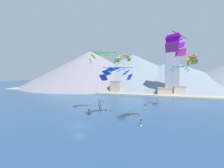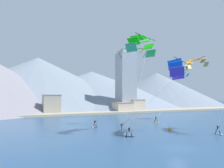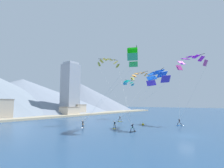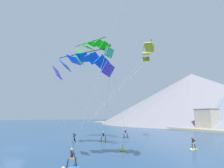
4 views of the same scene
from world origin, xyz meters
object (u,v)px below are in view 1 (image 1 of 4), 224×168
(parafoil_kite_far_right, at_px, (176,43))
(kitesurfer_far_right, at_px, (141,123))
(kitesurfer_near_lead, at_px, (99,104))
(race_marker_buoy, at_px, (129,114))
(parafoil_kite_near_lead, at_px, (103,57))
(kitesurfer_near_trail, at_px, (145,107))
(kitesurfer_far_left, at_px, (90,113))
(parafoil_kite_far_left, at_px, (123,58))
(kitesurfer_mid_center, at_px, (99,109))
(parafoil_kite_near_trail, at_px, (191,59))
(parafoil_kite_distant_high_outer, at_px, (180,68))
(parafoil_kite_mid_center, at_px, (117,72))

(parafoil_kite_far_right, bearing_deg, kitesurfer_far_right, 164.61)
(kitesurfer_near_lead, distance_m, race_marker_buoy, 15.94)
(parafoil_kite_near_lead, bearing_deg, kitesurfer_near_trail, 44.61)
(kitesurfer_far_right, bearing_deg, parafoil_kite_near_lead, 150.38)
(kitesurfer_far_left, bearing_deg, parafoil_kite_far_left, 59.04)
(kitesurfer_mid_center, distance_m, race_marker_buoy, 10.34)
(kitesurfer_near_trail, relative_size, race_marker_buoy, 1.75)
(kitesurfer_far_left, distance_m, parafoil_kite_near_lead, 16.78)
(kitesurfer_near_trail, height_order, parafoil_kite_far_right, parafoil_kite_far_right)
(kitesurfer_near_trail, relative_size, parafoil_kite_near_trail, 0.11)
(parafoil_kite_near_trail, bearing_deg, kitesurfer_near_lead, -178.14)
(parafoil_kite_distant_high_outer, bearing_deg, kitesurfer_far_left, -147.25)
(kitesurfer_far_right, relative_size, race_marker_buoy, 1.78)
(kitesurfer_near_lead, distance_m, kitesurfer_far_left, 12.39)
(parafoil_kite_mid_center, bearing_deg, parafoil_kite_far_left, 96.88)
(parafoil_kite_near_trail, xyz_separation_m, parafoil_kite_far_left, (-21.44, -1.46, 0.89))
(kitesurfer_far_right, distance_m, parafoil_kite_distant_high_outer, 27.08)
(kitesurfer_near_trail, relative_size, parafoil_kite_mid_center, 0.15)
(parafoil_kite_near_lead, distance_m, parafoil_kite_far_left, 10.41)
(kitesurfer_mid_center, relative_size, parafoil_kite_far_right, 0.10)
(kitesurfer_near_trail, height_order, parafoil_kite_near_lead, parafoil_kite_near_lead)
(kitesurfer_near_trail, bearing_deg, parafoil_kite_near_lead, -135.39)
(kitesurfer_near_trail, distance_m, parafoil_kite_far_right, 27.33)
(kitesurfer_far_right, bearing_deg, kitesurfer_near_lead, 136.05)
(parafoil_kite_near_lead, distance_m, parafoil_kite_mid_center, 7.74)
(parafoil_kite_far_right, height_order, race_marker_buoy, parafoil_kite_far_right)
(parafoil_kite_near_trail, bearing_deg, parafoil_kite_far_left, -176.11)
(kitesurfer_far_left, xyz_separation_m, parafoil_kite_near_lead, (3.53, 1.94, 16.29))
(parafoil_kite_far_left, bearing_deg, parafoil_kite_distant_high_outer, 14.43)
(kitesurfer_near_trail, distance_m, parafoil_kite_mid_center, 19.66)
(kitesurfer_far_right, distance_m, parafoil_kite_near_trail, 27.30)
(kitesurfer_far_left, height_order, parafoil_kite_near_lead, parafoil_kite_near_lead)
(parafoil_kite_near_lead, bearing_deg, parafoil_kite_mid_center, -34.91)
(kitesurfer_near_trail, bearing_deg, kitesurfer_mid_center, -150.57)
(kitesurfer_near_trail, bearing_deg, parafoil_kite_near_trail, 0.92)
(kitesurfer_far_left, height_order, parafoil_kite_distant_high_outer, parafoil_kite_distant_high_outer)
(parafoil_kite_distant_high_outer, bearing_deg, kitesurfer_far_right, -115.67)
(parafoil_kite_mid_center, distance_m, parafoil_kite_far_right, 15.57)
(kitesurfer_near_trail, height_order, parafoil_kite_distant_high_outer, parafoil_kite_distant_high_outer)
(kitesurfer_far_right, distance_m, parafoil_kite_far_right, 18.76)
(kitesurfer_mid_center, distance_m, kitesurfer_far_right, 17.63)
(parafoil_kite_near_trail, xyz_separation_m, parafoil_kite_mid_center, (-19.82, -14.82, -4.17))
(parafoil_kite_mid_center, bearing_deg, kitesurfer_far_right, -25.23)
(parafoil_kite_far_left, bearing_deg, kitesurfer_far_right, -63.11)
(parafoil_kite_mid_center, bearing_deg, parafoil_kite_far_right, -20.47)
(parafoil_kite_mid_center, bearing_deg, race_marker_buoy, 64.15)
(kitesurfer_near_trail, relative_size, kitesurfer_mid_center, 0.97)
(kitesurfer_far_right, height_order, race_marker_buoy, kitesurfer_far_right)
(kitesurfer_far_right, bearing_deg, parafoil_kite_far_right, -15.39)
(parafoil_kite_mid_center, distance_m, parafoil_kite_far_left, 14.38)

